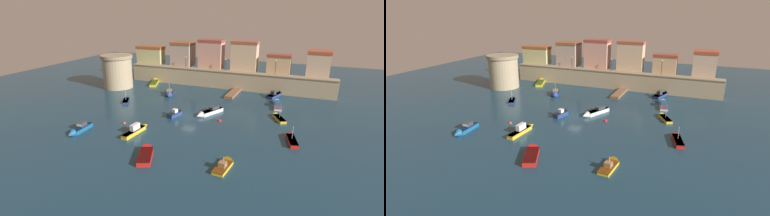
% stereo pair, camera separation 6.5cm
% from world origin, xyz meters
% --- Properties ---
extents(ground_plane, '(134.64, 134.64, 0.00)m').
position_xyz_m(ground_plane, '(0.00, 0.00, 0.00)').
color(ground_plane, '#19384C').
extents(quay_wall, '(54.04, 2.63, 4.56)m').
position_xyz_m(quay_wall, '(0.00, 23.60, 2.30)').
color(quay_wall, tan).
rests_on(quay_wall, ground).
extents(old_town_backdrop, '(52.27, 5.18, 7.69)m').
position_xyz_m(old_town_backdrop, '(-1.06, 26.77, 7.63)').
color(old_town_backdrop, '#BEBD7D').
rests_on(old_town_backdrop, ground).
extents(fortress_tower, '(8.13, 8.13, 8.53)m').
position_xyz_m(fortress_tower, '(-26.03, 13.50, 4.32)').
color(fortress_tower, tan).
rests_on(fortress_tower, ground).
extents(pier_dock, '(1.96, 8.36, 0.70)m').
position_xyz_m(pier_dock, '(3.84, 18.26, 0.32)').
color(pier_dock, brown).
rests_on(pier_dock, ground).
extents(quay_lamp_0, '(0.32, 0.32, 3.02)m').
position_xyz_m(quay_lamp_0, '(-11.01, 23.60, 6.60)').
color(quay_lamp_0, black).
rests_on(quay_lamp_0, quay_wall).
extents(quay_lamp_1, '(0.32, 0.32, 3.11)m').
position_xyz_m(quay_lamp_1, '(0.06, 23.60, 6.66)').
color(quay_lamp_1, black).
rests_on(quay_lamp_1, quay_wall).
extents(quay_lamp_2, '(0.32, 0.32, 3.58)m').
position_xyz_m(quay_lamp_2, '(12.64, 23.60, 6.93)').
color(quay_lamp_2, black).
rests_on(quay_lamp_2, quay_wall).
extents(moored_boat_0, '(4.06, 6.27, 1.73)m').
position_xyz_m(moored_boat_0, '(0.67, -17.12, 0.41)').
color(moored_boat_0, red).
rests_on(moored_boat_0, ground).
extents(moored_boat_1, '(3.34, 4.97, 2.73)m').
position_xyz_m(moored_boat_1, '(-17.18, 4.04, 0.25)').
color(moored_boat_1, navy).
rests_on(moored_boat_1, ground).
extents(moored_boat_2, '(2.71, 7.27, 1.60)m').
position_xyz_m(moored_boat_2, '(14.86, 13.92, 0.36)').
color(moored_boat_2, silver).
rests_on(moored_boat_2, ground).
extents(moored_boat_3, '(1.95, 5.12, 2.22)m').
position_xyz_m(moored_boat_3, '(12.02, -15.62, 0.31)').
color(moored_boat_3, gold).
rests_on(moored_boat_3, ground).
extents(moored_boat_4, '(4.11, 7.38, 1.61)m').
position_xyz_m(moored_boat_4, '(-19.09, 20.58, 0.40)').
color(moored_boat_4, gold).
rests_on(moored_boat_4, ground).
extents(moored_boat_5, '(3.52, 5.20, 2.38)m').
position_xyz_m(moored_boat_5, '(16.07, 5.70, 0.28)').
color(moored_boat_5, gold).
rests_on(moored_boat_5, ground).
extents(moored_boat_6, '(4.14, 6.83, 1.56)m').
position_xyz_m(moored_boat_6, '(3.09, 2.82, 0.46)').
color(moored_boat_6, white).
rests_on(moored_boat_6, ground).
extents(moored_boat_7, '(2.23, 4.28, 1.68)m').
position_xyz_m(moored_boat_7, '(-2.50, -0.43, 0.51)').
color(moored_boat_7, navy).
rests_on(moored_boat_7, ground).
extents(moored_boat_8, '(3.42, 5.01, 3.28)m').
position_xyz_m(moored_boat_8, '(-10.21, 11.70, 0.42)').
color(moored_boat_8, navy).
rests_on(moored_boat_8, ground).
extents(moored_boat_9, '(2.63, 5.87, 2.92)m').
position_xyz_m(moored_boat_9, '(19.40, -3.80, 0.35)').
color(moored_boat_9, red).
rests_on(moored_boat_9, ground).
extents(moored_boat_10, '(3.41, 6.44, 1.96)m').
position_xyz_m(moored_boat_10, '(13.55, 21.07, 0.42)').
color(moored_boat_10, navy).
rests_on(moored_boat_10, ground).
extents(moored_boat_11, '(1.91, 5.69, 1.80)m').
position_xyz_m(moored_boat_11, '(-14.47, -14.06, 0.48)').
color(moored_boat_11, '#195689').
rests_on(moored_boat_11, ground).
extents(moored_boat_12, '(1.62, 6.80, 1.91)m').
position_xyz_m(moored_boat_12, '(-5.17, -10.46, 0.52)').
color(moored_boat_12, gold).
rests_on(moored_boat_12, ground).
extents(mooring_buoy_0, '(0.71, 0.71, 0.71)m').
position_xyz_m(mooring_buoy_0, '(6.23, 0.05, 0.00)').
color(mooring_buoy_0, red).
rests_on(mooring_buoy_0, ground).
extents(mooring_buoy_1, '(0.55, 0.55, 0.55)m').
position_xyz_m(mooring_buoy_1, '(-9.55, -7.77, 0.00)').
color(mooring_buoy_1, '#EA4C19').
rests_on(mooring_buoy_1, ground).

